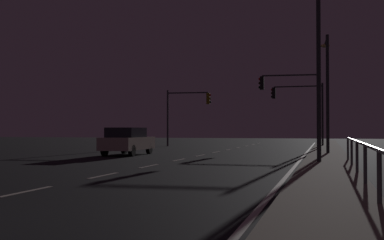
{
  "coord_description": "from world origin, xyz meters",
  "views": [
    {
      "loc": [
        6.8,
        -4.74,
        1.47
      ],
      "look_at": [
        -1.82,
        25.76,
        2.09
      ],
      "focal_mm": 44.5,
      "sensor_mm": 36.0,
      "label": 1
    }
  ],
  "objects": [
    {
      "name": "traffic_light_near_left",
      "position": [
        4.61,
        36.46,
        3.85
      ],
      "size": [
        4.37,
        0.34,
        5.22
      ],
      "color": "#2D3033",
      "rests_on": "sidewalk_right"
    },
    {
      "name": "ground_plane",
      "position": [
        0.0,
        17.5,
        0.0
      ],
      "size": [
        112.0,
        112.0,
        0.0
      ],
      "primitive_type": "plane",
      "color": "black",
      "rests_on": "ground"
    },
    {
      "name": "sidewalk_right",
      "position": [
        6.86,
        17.5,
        0.07
      ],
      "size": [
        2.01,
        77.0,
        0.14
      ],
      "primitive_type": "cube",
      "color": "gray",
      "rests_on": "ground"
    },
    {
      "name": "car",
      "position": [
        -4.17,
        20.45,
        0.82
      ],
      "size": [
        1.94,
        4.45,
        1.57
      ],
      "color": "beige",
      "rests_on": "ground"
    },
    {
      "name": "barrier_fence",
      "position": [
        7.71,
        7.65,
        0.88
      ],
      "size": [
        0.09,
        19.39,
        0.98
      ],
      "color": "#59595E",
      "rests_on": "sidewalk_right"
    },
    {
      "name": "traffic_light_near_right",
      "position": [
        -4.8,
        34.76,
        3.46
      ],
      "size": [
        3.9,
        0.58,
        4.89
      ],
      "color": "#4C4C51",
      "rests_on": "ground"
    },
    {
      "name": "lane_markings_center",
      "position": [
        0.0,
        21.0,
        0.01
      ],
      "size": [
        0.14,
        50.0,
        0.01
      ],
      "color": "silver",
      "rests_on": "ground"
    },
    {
      "name": "street_lamp_corner",
      "position": [
        6.86,
        23.69,
        4.26
      ],
      "size": [
        0.56,
        2.46,
        6.71
      ],
      "color": "#2D3033",
      "rests_on": "sidewalk_right"
    },
    {
      "name": "street_lamp_mid_block",
      "position": [
        6.58,
        15.92,
        5.13
      ],
      "size": [
        0.77,
        2.36,
        8.35
      ],
      "color": "#2D3033",
      "rests_on": "sidewalk_right"
    },
    {
      "name": "lane_edge_line",
      "position": [
        5.6,
        22.5,
        0.01
      ],
      "size": [
        0.14,
        53.0,
        0.01
      ],
      "color": "silver",
      "rests_on": "ground"
    },
    {
      "name": "traffic_light_mid_right",
      "position": [
        4.5,
        29.46,
        3.97
      ],
      "size": [
        4.27,
        0.58,
        5.42
      ],
      "color": "#2D3033",
      "rests_on": "sidewalk_right"
    }
  ]
}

